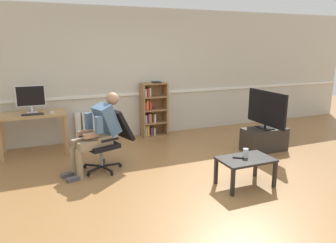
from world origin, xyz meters
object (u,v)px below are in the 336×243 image
(tv_stand, at_px, (264,139))
(spare_remote, at_px, (238,158))
(radiator, at_px, (96,126))
(computer_mouse, at_px, (52,112))
(tv_screen, at_px, (266,109))
(coffee_table, at_px, (246,162))
(keyboard, at_px, (33,114))
(imac_monitor, at_px, (31,97))
(drinking_glass, at_px, (246,153))
(bookshelf, at_px, (152,110))
(computer_desk, at_px, (33,119))
(person_seated, at_px, (98,131))
(office_chair, at_px, (109,137))

(tv_stand, height_order, spare_remote, tv_stand)
(radiator, distance_m, spare_remote, 3.29)
(tv_stand, relative_size, spare_remote, 5.48)
(computer_mouse, bearing_deg, radiator, 30.77)
(tv_screen, distance_m, coffee_table, 1.76)
(keyboard, distance_m, spare_remote, 3.59)
(radiator, bearing_deg, coffee_table, -62.94)
(radiator, distance_m, tv_stand, 3.36)
(imac_monitor, distance_m, tv_stand, 4.35)
(drinking_glass, bearing_deg, imac_monitor, 135.78)
(bookshelf, bearing_deg, drinking_glass, -83.05)
(bookshelf, height_order, drinking_glass, bookshelf)
(keyboard, bearing_deg, drinking_glass, -41.85)
(computer_desk, distance_m, coffee_table, 3.79)
(keyboard, relative_size, tv_screen, 0.35)
(keyboard, distance_m, person_seated, 1.46)
(tv_screen, distance_m, spare_remote, 1.79)
(office_chair, height_order, coffee_table, office_chair)
(computer_mouse, relative_size, office_chair, 0.10)
(computer_mouse, distance_m, spare_remote, 3.38)
(computer_mouse, distance_m, person_seated, 1.31)
(computer_mouse, height_order, coffee_table, computer_mouse)
(computer_mouse, bearing_deg, bookshelf, 11.29)
(radiator, bearing_deg, imac_monitor, -165.19)
(bookshelf, bearing_deg, tv_stand, -47.90)
(computer_mouse, bearing_deg, tv_screen, -20.35)
(tv_stand, height_order, tv_screen, tv_screen)
(bookshelf, height_order, coffee_table, bookshelf)
(computer_mouse, relative_size, bookshelf, 0.08)
(bookshelf, bearing_deg, computer_desk, -173.05)
(office_chair, bearing_deg, bookshelf, 121.62)
(office_chair, relative_size, spare_remote, 6.36)
(person_seated, distance_m, spare_remote, 2.15)
(computer_mouse, relative_size, spare_remote, 0.67)
(radiator, xyz_separation_m, office_chair, (-0.07, -1.60, 0.21))
(person_seated, height_order, tv_screen, person_seated)
(computer_desk, xyz_separation_m, tv_stand, (3.98, -1.48, -0.43))
(coffee_table, bearing_deg, tv_screen, 42.10)
(radiator, height_order, spare_remote, radiator)
(imac_monitor, bearing_deg, bookshelf, 5.12)
(computer_desk, xyz_separation_m, computer_mouse, (0.33, -0.12, 0.13))
(imac_monitor, relative_size, drinking_glass, 3.88)
(imac_monitor, bearing_deg, computer_desk, -90.95)
(tv_stand, bearing_deg, drinking_glass, -138.36)
(computer_mouse, bearing_deg, office_chair, -54.24)
(imac_monitor, height_order, tv_stand, imac_monitor)
(bookshelf, bearing_deg, spare_remote, -85.24)
(computer_mouse, bearing_deg, coffee_table, -46.22)
(tv_stand, xyz_separation_m, coffee_table, (-1.26, -1.14, 0.13))
(coffee_table, bearing_deg, computer_desk, 136.11)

